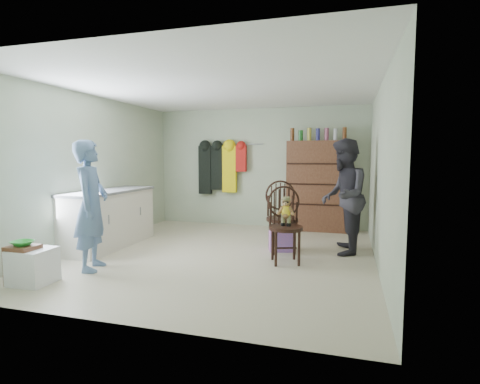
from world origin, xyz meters
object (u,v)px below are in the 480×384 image
(counter, at_px, (110,218))
(dresser, at_px, (317,185))
(chair_front, at_px, (285,219))
(chair_far, at_px, (282,214))

(counter, height_order, dresser, dresser)
(chair_front, bearing_deg, counter, 158.58)
(dresser, bearing_deg, chair_front, -95.81)
(dresser, bearing_deg, counter, -144.31)
(chair_far, bearing_deg, chair_front, -95.72)
(chair_far, bearing_deg, counter, 169.42)
(counter, relative_size, chair_far, 1.67)
(counter, relative_size, dresser, 0.91)
(chair_front, distance_m, dresser, 2.44)
(chair_front, height_order, dresser, dresser)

